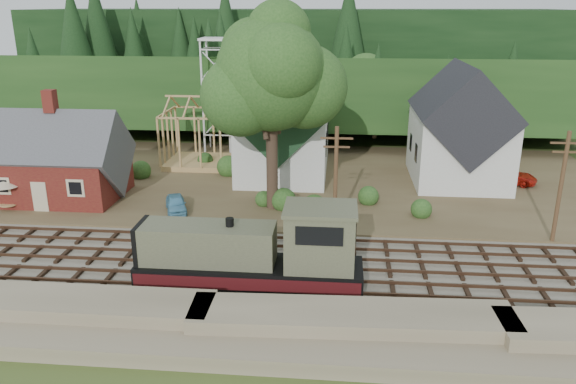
# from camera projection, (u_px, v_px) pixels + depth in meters

# --- Properties ---
(ground) EXTENTS (140.00, 140.00, 0.00)m
(ground) POSITION_uv_depth(u_px,v_px,m) (223.00, 265.00, 35.78)
(ground) COLOR #384C1E
(ground) RESTS_ON ground
(embankment) EXTENTS (64.00, 5.00, 1.60)m
(embankment) POSITION_uv_depth(u_px,v_px,m) (188.00, 340.00, 27.75)
(embankment) COLOR #7F7259
(embankment) RESTS_ON ground
(railroad_bed) EXTENTS (64.00, 11.00, 0.16)m
(railroad_bed) POSITION_uv_depth(u_px,v_px,m) (223.00, 264.00, 35.75)
(railroad_bed) COLOR #726B5B
(railroad_bed) RESTS_ON ground
(village_flat) EXTENTS (64.00, 26.00, 0.30)m
(village_flat) POSITION_uv_depth(u_px,v_px,m) (261.00, 179.00, 52.72)
(village_flat) COLOR brown
(village_flat) RESTS_ON ground
(hillside) EXTENTS (70.00, 28.96, 12.74)m
(hillside) POSITION_uv_depth(u_px,v_px,m) (286.00, 128.00, 75.42)
(hillside) COLOR #1E3F19
(hillside) RESTS_ON ground
(ridge) EXTENTS (80.00, 20.00, 12.00)m
(ridge) POSITION_uv_depth(u_px,v_px,m) (295.00, 107.00, 90.52)
(ridge) COLOR black
(ridge) RESTS_ON ground
(depot) EXTENTS (10.80, 7.41, 9.00)m
(depot) POSITION_uv_depth(u_px,v_px,m) (58.00, 164.00, 46.53)
(depot) COLOR #591417
(depot) RESTS_ON village_flat
(church) EXTENTS (8.40, 15.17, 13.00)m
(church) POSITION_uv_depth(u_px,v_px,m) (284.00, 123.00, 52.52)
(church) COLOR silver
(church) RESTS_ON village_flat
(farmhouse) EXTENTS (8.40, 10.80, 10.60)m
(farmhouse) POSITION_uv_depth(u_px,v_px,m) (460.00, 131.00, 50.58)
(farmhouse) COLOR silver
(farmhouse) RESTS_ON village_flat
(timber_frame) EXTENTS (8.20, 6.20, 6.99)m
(timber_frame) POSITION_uv_depth(u_px,v_px,m) (207.00, 136.00, 56.02)
(timber_frame) COLOR tan
(timber_frame) RESTS_ON village_flat
(lattice_tower) EXTENTS (3.20, 3.20, 12.12)m
(lattice_tower) POSITION_uv_depth(u_px,v_px,m) (217.00, 61.00, 59.53)
(lattice_tower) COLOR silver
(lattice_tower) RESTS_ON village_flat
(big_tree) EXTENTS (10.90, 8.40, 14.70)m
(big_tree) POSITION_uv_depth(u_px,v_px,m) (274.00, 83.00, 41.85)
(big_tree) COLOR #38281E
(big_tree) RESTS_ON village_flat
(telegraph_pole_near) EXTENTS (2.20, 0.28, 8.00)m
(telegraph_pole_near) POSITION_uv_depth(u_px,v_px,m) (336.00, 180.00, 38.72)
(telegraph_pole_near) COLOR #4C331E
(telegraph_pole_near) RESTS_ON ground
(telegraph_pole_far) EXTENTS (2.20, 0.28, 8.00)m
(telegraph_pole_far) POSITION_uv_depth(u_px,v_px,m) (561.00, 186.00, 37.40)
(telegraph_pole_far) COLOR #4C331E
(telegraph_pole_far) RESTS_ON ground
(locomotive) EXTENTS (12.74, 3.19, 5.08)m
(locomotive) POSITION_uv_depth(u_px,v_px,m) (258.00, 254.00, 32.00)
(locomotive) COLOR black
(locomotive) RESTS_ON railroad_bed
(car_blue) EXTENTS (2.66, 3.95, 1.25)m
(car_blue) POSITION_uv_depth(u_px,v_px,m) (176.00, 204.00, 43.94)
(car_blue) COLOR #5FA8CB
(car_blue) RESTS_ON village_flat
(car_green) EXTENTS (3.87, 2.06, 1.21)m
(car_green) POSITION_uv_depth(u_px,v_px,m) (41.00, 190.00, 47.27)
(car_green) COLOR #8DAA76
(car_green) RESTS_ON village_flat
(car_red) EXTENTS (5.24, 3.77, 1.32)m
(car_red) POSITION_uv_depth(u_px,v_px,m) (509.00, 176.00, 50.89)
(car_red) COLOR red
(car_red) RESTS_ON village_flat
(patio_set) EXTENTS (2.21, 2.21, 2.47)m
(patio_set) POSITION_uv_depth(u_px,v_px,m) (5.00, 184.00, 43.85)
(patio_set) COLOR silver
(patio_set) RESTS_ON village_flat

